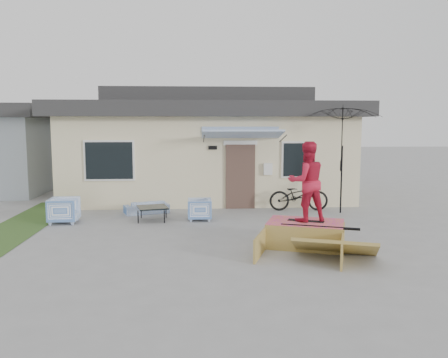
{
  "coord_description": "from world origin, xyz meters",
  "views": [
    {
      "loc": [
        -0.45,
        -10.23,
        2.74
      ],
      "look_at": [
        0.3,
        1.8,
        1.3
      ],
      "focal_mm": 36.57,
      "sensor_mm": 36.0,
      "label": 1
    }
  ],
  "objects": [
    {
      "name": "loveseat",
      "position": [
        -1.98,
        3.83,
        0.26
      ],
      "size": [
        1.41,
        0.83,
        0.53
      ],
      "primitive_type": "imported",
      "rotation": [
        0.0,
        0.0,
        3.49
      ],
      "color": "#4674BF",
      "rests_on": "ground"
    },
    {
      "name": "armchair_left",
      "position": [
        -4.14,
        2.58,
        0.4
      ],
      "size": [
        0.75,
        0.8,
        0.79
      ],
      "primitive_type": "imported",
      "rotation": [
        0.0,
        0.0,
        1.61
      ],
      "color": "#4674BF",
      "rests_on": "ground"
    },
    {
      "name": "bicycle",
      "position": [
        2.83,
        3.99,
        0.6
      ],
      "size": [
        1.91,
        0.73,
        1.2
      ],
      "primitive_type": "imported",
      "rotation": [
        0.0,
        0.0,
        1.53
      ],
      "color": "black",
      "rests_on": "ground"
    },
    {
      "name": "skateboard",
      "position": [
        2.04,
        -0.21,
        0.58
      ],
      "size": [
        0.83,
        0.52,
        0.05
      ],
      "primitive_type": "cube",
      "rotation": [
        0.0,
        0.0,
        -0.42
      ],
      "color": "black",
      "rests_on": "skate_ramp"
    },
    {
      "name": "grass_strip",
      "position": [
        -5.2,
        2.0,
        0.0
      ],
      "size": [
        1.4,
        8.0,
        0.01
      ],
      "primitive_type": "cube",
      "color": "#2F4E20",
      "rests_on": "ground"
    },
    {
      "name": "patio_umbrella",
      "position": [
        4.05,
        3.54,
        1.75
      ],
      "size": [
        2.28,
        2.1,
        2.2
      ],
      "color": "black",
      "rests_on": "ground"
    },
    {
      "name": "armchair_right",
      "position": [
        -0.35,
        2.73,
        0.34
      ],
      "size": [
        0.63,
        0.67,
        0.69
      ],
      "primitive_type": "imported",
      "rotation": [
        0.0,
        0.0,
        -1.57
      ],
      "color": "#4674BF",
      "rests_on": "ground"
    },
    {
      "name": "skate_ramp",
      "position": [
        2.02,
        -0.26,
        0.28
      ],
      "size": [
        2.3,
        2.64,
        0.56
      ],
      "primitive_type": null,
      "rotation": [
        0.0,
        0.0,
        -0.33
      ],
      "color": "olive",
      "rests_on": "ground"
    },
    {
      "name": "ground",
      "position": [
        0.0,
        0.0,
        0.0
      ],
      "size": [
        90.0,
        90.0,
        0.0
      ],
      "primitive_type": "plane",
      "color": "gray",
      "rests_on": "ground"
    },
    {
      "name": "coffee_table",
      "position": [
        -1.7,
        2.75,
        0.2
      ],
      "size": [
        0.99,
        0.99,
        0.4
      ],
      "primitive_type": "cube",
      "rotation": [
        0.0,
        0.0,
        0.25
      ],
      "color": "black",
      "rests_on": "ground"
    },
    {
      "name": "house",
      "position": [
        0.0,
        7.99,
        1.94
      ],
      "size": [
        10.8,
        8.49,
        4.1
      ],
      "color": "beige",
      "rests_on": "ground"
    },
    {
      "name": "skater",
      "position": [
        2.04,
        -0.21,
        1.5
      ],
      "size": [
        0.97,
        0.8,
        1.8
      ],
      "primitive_type": "imported",
      "rotation": [
        0.0,
        0.0,
        3.29
      ],
      "color": "red",
      "rests_on": "skateboard"
    }
  ]
}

